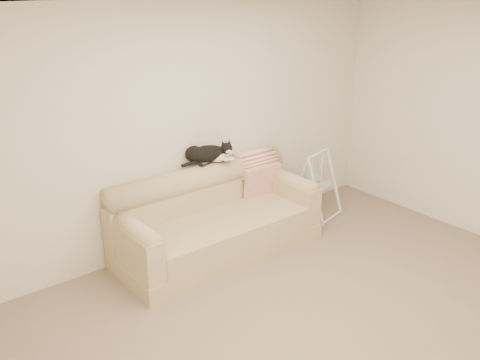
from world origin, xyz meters
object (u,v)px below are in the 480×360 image
at_px(remote_a, 206,163).
at_px(baby_swing, 316,183).
at_px(sofa, 214,220).
at_px(tuxedo_cat, 207,154).
at_px(remote_b, 226,160).

height_order(remote_a, baby_swing, remote_a).
xyz_separation_m(sofa, tuxedo_cat, (0.12, 0.26, 0.66)).
distance_m(remote_b, baby_swing, 1.33).
relative_size(sofa, remote_a, 11.78).
relative_size(remote_a, remote_b, 1.06).
height_order(remote_b, baby_swing, remote_b).
distance_m(sofa, tuxedo_cat, 0.72).
bearing_deg(remote_a, baby_swing, -9.93).
height_order(tuxedo_cat, baby_swing, tuxedo_cat).
bearing_deg(remote_a, remote_b, -6.58).
relative_size(remote_b, tuxedo_cat, 0.30).
height_order(sofa, baby_swing, sofa).
xyz_separation_m(tuxedo_cat, baby_swing, (1.42, -0.27, -0.61)).
bearing_deg(remote_b, remote_a, 173.42).
bearing_deg(tuxedo_cat, remote_b, -11.65).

